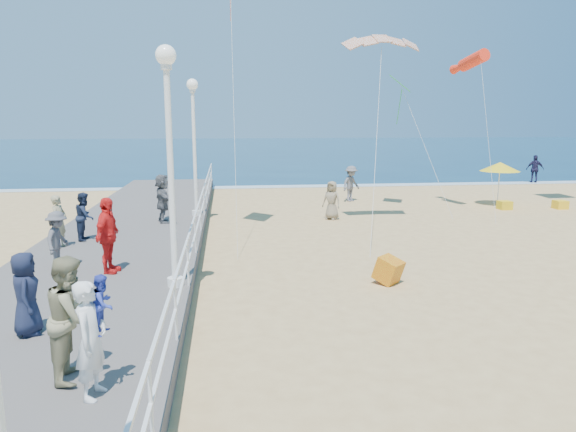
{
  "coord_description": "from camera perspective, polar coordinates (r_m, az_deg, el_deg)",
  "views": [
    {
      "loc": [
        -4.13,
        -11.52,
        4.14
      ],
      "look_at": [
        -2.5,
        2.0,
        1.6
      ],
      "focal_mm": 32.0,
      "sensor_mm": 36.0,
      "label": 1
    }
  ],
  "objects": [
    {
      "name": "ground",
      "position": [
        12.92,
        12.3,
        -8.38
      ],
      "size": [
        160.0,
        160.0,
        0.0
      ],
      "primitive_type": "plane",
      "color": "tan",
      "rests_on": "ground"
    },
    {
      "name": "ocean",
      "position": [
        76.74,
        -3.83,
        7.46
      ],
      "size": [
        160.0,
        90.0,
        0.05
      ],
      "primitive_type": "cube",
      "color": "#0B2C47",
      "rests_on": "ground"
    },
    {
      "name": "surf_line",
      "position": [
        32.54,
        0.46,
        3.31
      ],
      "size": [
        160.0,
        1.2,
        0.04
      ],
      "primitive_type": "cube",
      "color": "white",
      "rests_on": "ground"
    },
    {
      "name": "boardwalk",
      "position": [
        12.63,
        -22.22,
        -8.43
      ],
      "size": [
        5.0,
        44.0,
        0.4
      ],
      "primitive_type": "cube",
      "color": "#645F5B",
      "rests_on": "ground"
    },
    {
      "name": "railing",
      "position": [
        11.91,
        -11.12,
        -3.68
      ],
      "size": [
        0.05,
        42.0,
        0.55
      ],
      "color": "white",
      "rests_on": "boardwalk"
    },
    {
      "name": "lamp_post_mid",
      "position": [
        11.59,
        -13.04,
        7.93
      ],
      "size": [
        0.44,
        0.44,
        5.32
      ],
      "color": "white",
      "rests_on": "boardwalk"
    },
    {
      "name": "lamp_post_far",
      "position": [
        20.56,
        -10.41,
        9.06
      ],
      "size": [
        0.44,
        0.44,
        5.32
      ],
      "color": "white",
      "rests_on": "boardwalk"
    },
    {
      "name": "woman_holding_toddler",
      "position": [
        7.61,
        -21.04,
        -12.7
      ],
      "size": [
        0.49,
        0.66,
        1.65
      ],
      "primitive_type": "imported",
      "rotation": [
        0.0,
        0.0,
        1.4
      ],
      "color": "silver",
      "rests_on": "boardwalk"
    },
    {
      "name": "toddler_held",
      "position": [
        7.55,
        -19.87,
        -9.19
      ],
      "size": [
        0.38,
        0.46,
        0.84
      ],
      "primitive_type": "imported",
      "rotation": [
        0.0,
        0.0,
        1.4
      ],
      "color": "#3142B9",
      "rests_on": "boardwalk"
    },
    {
      "name": "spectator_1",
      "position": [
        8.23,
        -22.9,
        -10.33
      ],
      "size": [
        0.74,
        0.93,
        1.84
      ],
      "primitive_type": "imported",
      "rotation": [
        0.0,
        0.0,
        1.62
      ],
      "color": "gray",
      "rests_on": "boardwalk"
    },
    {
      "name": "spectator_2",
      "position": [
        14.38,
        -24.22,
        -2.42
      ],
      "size": [
        0.66,
        1.01,
        1.48
      ],
      "primitive_type": "imported",
      "rotation": [
        0.0,
        0.0,
        1.46
      ],
      "color": "#505055",
      "rests_on": "boardwalk"
    },
    {
      "name": "spectator_3",
      "position": [
        13.41,
        -19.4,
        -2.06
      ],
      "size": [
        0.68,
        1.18,
        1.9
      ],
      "primitive_type": "imported",
      "rotation": [
        0.0,
        0.0,
        1.36
      ],
      "color": "red",
      "rests_on": "boardwalk"
    },
    {
      "name": "spectator_4",
      "position": [
        10.2,
        -27.12,
        -7.69
      ],
      "size": [
        0.65,
        0.83,
        1.5
      ],
      "primitive_type": "imported",
      "rotation": [
        0.0,
        0.0,
        1.83
      ],
      "color": "#171D33",
      "rests_on": "boardwalk"
    },
    {
      "name": "spectator_5",
      "position": [
        19.56,
        -13.75,
        1.91
      ],
      "size": [
        0.92,
        1.75,
        1.8
      ],
      "primitive_type": "imported",
      "rotation": [
        0.0,
        0.0,
        1.82
      ],
      "color": "#57585C",
      "rests_on": "boardwalk"
    },
    {
      "name": "spectator_6",
      "position": [
        16.67,
        -24.08,
        -0.56
      ],
      "size": [
        0.5,
        0.65,
        1.58
      ],
      "primitive_type": "imported",
      "rotation": [
        0.0,
        0.0,
        1.34
      ],
      "color": "gray",
      "rests_on": "boardwalk"
    },
    {
      "name": "spectator_7",
      "position": [
        17.44,
        -21.64,
        -0.02
      ],
      "size": [
        0.59,
        0.75,
        1.52
      ],
      "primitive_type": "imported",
      "rotation": [
        0.0,
        0.0,
        1.59
      ],
      "color": "#1A243B",
      "rests_on": "boardwalk"
    },
    {
      "name": "beach_walker_a",
      "position": [
        26.81,
        7.02,
        3.59
      ],
      "size": [
        1.36,
        1.27,
        1.84
      ],
      "primitive_type": "imported",
      "rotation": [
        0.0,
        0.0,
        0.65
      ],
      "color": "#5E5D62",
      "rests_on": "ground"
    },
    {
      "name": "beach_walker_b",
      "position": [
        38.15,
        25.75,
        4.71
      ],
      "size": [
        1.19,
        0.76,
        1.88
      ],
      "primitive_type": "imported",
      "rotation": [
        0.0,
        0.0,
        2.85
      ],
      "color": "#1D1B3D",
      "rests_on": "ground"
    },
    {
      "name": "beach_walker_c",
      "position": [
        21.78,
        4.87,
        1.75
      ],
      "size": [
        0.95,
        0.89,
        1.63
      ],
      "primitive_type": "imported",
      "rotation": [
        0.0,
        0.0,
        -0.65
      ],
      "color": "#85765C",
      "rests_on": "ground"
    },
    {
      "name": "box_kite",
      "position": [
        13.48,
        11.1,
        -6.18
      ],
      "size": [
        0.89,
        0.89,
        0.74
      ],
      "primitive_type": "cube",
      "rotation": [
        0.31,
        0.0,
        0.75
      ],
      "color": "#C6440B",
      "rests_on": "ground"
    },
    {
      "name": "beach_umbrella",
      "position": [
        27.28,
        22.49,
        5.08
      ],
      "size": [
        1.9,
        1.9,
        2.14
      ],
      "color": "white",
      "rests_on": "ground"
    },
    {
      "name": "beach_chair_left",
      "position": [
        26.32,
        22.93,
        1.12
      ],
      "size": [
        0.55,
        0.55,
        0.4
      ],
      "primitive_type": "cube",
      "color": "gold",
      "rests_on": "ground"
    },
    {
      "name": "beach_chair_right",
      "position": [
        27.64,
        28.0,
        1.13
      ],
      "size": [
        0.55,
        0.55,
        0.4
      ],
      "primitive_type": "cube",
      "color": "yellow",
      "rests_on": "ground"
    },
    {
      "name": "kite_parafoil",
      "position": [
        20.64,
        10.4,
        18.82
      ],
      "size": [
        2.93,
        0.94,
        0.65
      ],
      "primitive_type": null,
      "rotation": [
        0.44,
        0.0,
        0.0
      ],
      "color": "#C34C16"
    },
    {
      "name": "kite_windsock",
      "position": [
        24.98,
        19.92,
        15.96
      ],
      "size": [
        1.0,
        2.66,
        1.08
      ],
      "primitive_type": "cylinder",
      "rotation": [
        1.36,
        0.0,
        0.17
      ],
      "color": "#FF2E15"
    },
    {
      "name": "kite_diamond_green",
      "position": [
        24.87,
        12.35,
        14.18
      ],
      "size": [
        1.32,
        1.45,
        0.75
      ],
      "primitive_type": "cube",
      "rotation": [
        0.67,
        0.0,
        1.18
      ],
      "color": "green"
    }
  ]
}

